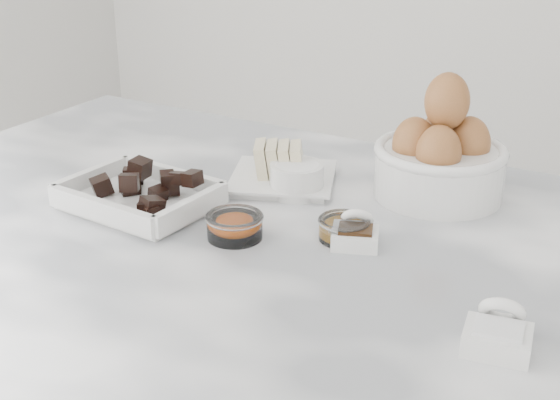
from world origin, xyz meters
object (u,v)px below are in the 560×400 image
(butter_plate, at_px, (281,170))
(honey_bowl, at_px, (344,228))
(vanilla_spoon, at_px, (356,233))
(sugar_ramekin, at_px, (297,178))
(chocolate_dish, at_px, (139,192))
(egg_bowl, at_px, (440,157))
(salt_spoon, at_px, (498,332))
(zest_bowl, at_px, (235,225))

(butter_plate, distance_m, honey_bowl, 0.20)
(vanilla_spoon, bearing_deg, sugar_ramekin, 143.89)
(honey_bowl, bearing_deg, vanilla_spoon, -11.53)
(chocolate_dish, relative_size, honey_bowl, 3.17)
(egg_bowl, relative_size, honey_bowl, 2.80)
(honey_bowl, height_order, salt_spoon, salt_spoon)
(honey_bowl, bearing_deg, egg_bowl, 74.58)
(butter_plate, xyz_separation_m, vanilla_spoon, (0.18, -0.12, -0.01))
(sugar_ramekin, height_order, zest_bowl, sugar_ramekin)
(egg_bowl, xyz_separation_m, salt_spoon, (0.18, -0.33, -0.04))
(zest_bowl, bearing_deg, sugar_ramekin, 90.41)
(zest_bowl, bearing_deg, vanilla_spoon, 23.75)
(chocolate_dish, xyz_separation_m, salt_spoon, (0.51, -0.09, -0.01))
(vanilla_spoon, bearing_deg, egg_bowl, 79.77)
(vanilla_spoon, relative_size, salt_spoon, 0.96)
(butter_plate, distance_m, salt_spoon, 0.47)
(chocolate_dish, xyz_separation_m, zest_bowl, (0.16, -0.01, -0.01))
(egg_bowl, bearing_deg, honey_bowl, -105.42)
(zest_bowl, distance_m, salt_spoon, 0.36)
(sugar_ramekin, relative_size, egg_bowl, 0.41)
(chocolate_dish, height_order, honey_bowl, chocolate_dish)
(sugar_ramekin, distance_m, vanilla_spoon, 0.17)
(egg_bowl, xyz_separation_m, zest_bowl, (-0.17, -0.25, -0.04))
(egg_bowl, bearing_deg, zest_bowl, -123.97)
(chocolate_dish, relative_size, sugar_ramekin, 2.75)
(butter_plate, height_order, sugar_ramekin, butter_plate)
(egg_bowl, distance_m, vanilla_spoon, 0.20)
(sugar_ramekin, relative_size, vanilla_spoon, 0.93)
(egg_bowl, height_order, salt_spoon, egg_bowl)
(sugar_ramekin, bearing_deg, vanilla_spoon, -36.11)
(zest_bowl, relative_size, vanilla_spoon, 0.90)
(egg_bowl, height_order, zest_bowl, egg_bowl)
(chocolate_dish, distance_m, salt_spoon, 0.52)
(sugar_ramekin, bearing_deg, honey_bowl, -38.88)
(sugar_ramekin, distance_m, salt_spoon, 0.42)
(egg_bowl, relative_size, vanilla_spoon, 2.27)
(sugar_ramekin, height_order, egg_bowl, egg_bowl)
(sugar_ramekin, xyz_separation_m, egg_bowl, (0.17, 0.09, 0.03))
(honey_bowl, height_order, zest_bowl, zest_bowl)
(chocolate_dish, bearing_deg, egg_bowl, 35.57)
(butter_plate, relative_size, vanilla_spoon, 2.36)
(butter_plate, distance_m, sugar_ramekin, 0.05)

